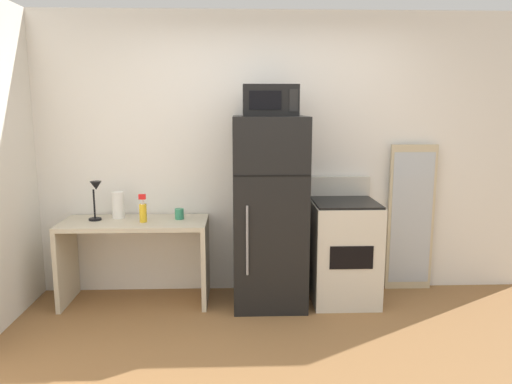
% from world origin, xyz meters
% --- Properties ---
extents(ground_plane, '(12.00, 12.00, 0.00)m').
position_xyz_m(ground_plane, '(0.00, 0.00, 0.00)').
color(ground_plane, olive).
extents(wall_back_white, '(5.00, 0.10, 2.60)m').
position_xyz_m(wall_back_white, '(0.00, 1.70, 1.30)').
color(wall_back_white, white).
rests_on(wall_back_white, ground).
extents(desk, '(1.28, 0.54, 0.75)m').
position_xyz_m(desk, '(-1.21, 1.36, 0.53)').
color(desk, beige).
rests_on(desk, ground).
extents(desk_lamp, '(0.14, 0.12, 0.35)m').
position_xyz_m(desk_lamp, '(-1.55, 1.39, 0.99)').
color(desk_lamp, black).
rests_on(desk_lamp, desk).
extents(spray_bottle, '(0.06, 0.06, 0.25)m').
position_xyz_m(spray_bottle, '(-1.12, 1.31, 0.85)').
color(spray_bottle, yellow).
rests_on(spray_bottle, desk).
extents(coffee_mug, '(0.08, 0.08, 0.09)m').
position_xyz_m(coffee_mug, '(-0.82, 1.42, 0.80)').
color(coffee_mug, '#338C66').
rests_on(coffee_mug, desk).
extents(paper_towel_roll, '(0.11, 0.11, 0.24)m').
position_xyz_m(paper_towel_roll, '(-1.38, 1.48, 0.87)').
color(paper_towel_roll, white).
rests_on(paper_towel_roll, desk).
extents(refrigerator, '(0.63, 0.67, 1.67)m').
position_xyz_m(refrigerator, '(-0.02, 1.31, 0.83)').
color(refrigerator, black).
rests_on(refrigerator, ground).
extents(microwave, '(0.46, 0.35, 0.26)m').
position_xyz_m(microwave, '(-0.02, 1.29, 1.80)').
color(microwave, black).
rests_on(microwave, refrigerator).
extents(oven_range, '(0.58, 0.61, 1.10)m').
position_xyz_m(oven_range, '(0.66, 1.33, 0.47)').
color(oven_range, beige).
rests_on(oven_range, ground).
extents(leaning_mirror, '(0.44, 0.03, 1.40)m').
position_xyz_m(leaning_mirror, '(1.35, 1.59, 0.70)').
color(leaning_mirror, '#C6B793').
rests_on(leaning_mirror, ground).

